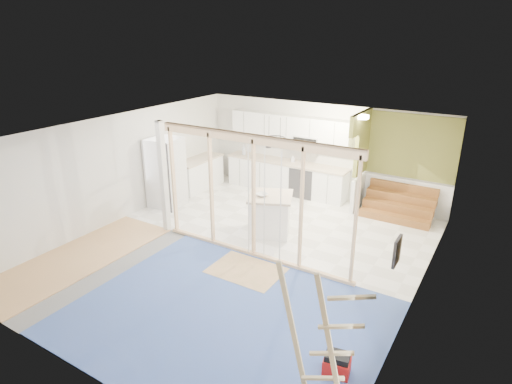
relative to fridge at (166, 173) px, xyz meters
The scene contains 17 objects.
room 3.31m from the fridge, 19.96° to the right, with size 7.01×8.01×2.61m.
floor_overlays 3.46m from the fridge, 18.55° to the right, with size 7.00×8.00×0.03m.
stud_frame 3.14m from the fridge, 21.51° to the right, with size 4.66×0.14×2.60m.
base_cabinets 2.73m from the fridge, 56.41° to the left, with size 4.45×2.24×0.93m.
upper_cabinets 3.62m from the fridge, 50.05° to the left, with size 3.60×0.41×0.85m.
green_partition 5.73m from the fridge, 26.25° to the left, with size 2.25×1.51×2.60m.
pot_rack 3.08m from the fridge, 15.38° to the left, with size 0.52×0.52×0.72m.
sheathing_panel 7.29m from the fridge, 25.41° to the right, with size 0.02×4.00×2.60m, color #A18957.
electrical_panel 7.03m from the fridge, 21.15° to the right, with size 0.04×0.30×0.40m, color #38383D.
ceiling_light 5.13m from the fridge, 22.66° to the left, with size 0.32×0.32×0.08m, color #FFEABF.
fridge is the anchor object (origin of this frame).
island 3.19m from the fridge, ahead, with size 1.27×1.27×0.95m.
bowl 3.02m from the fridge, ahead, with size 0.24×0.24×0.06m, color silver.
soap_bottle_a 2.64m from the fridge, 72.41° to the left, with size 0.12×0.12×0.32m, color #ADB2C0.
soap_bottle_b 3.54m from the fridge, 47.76° to the left, with size 0.09×0.09×0.20m, color silver.
toolbox 6.98m from the fridge, 28.63° to the right, with size 0.40×0.33×0.34m.
ladder 7.41m from the fridge, 34.14° to the right, with size 1.09×0.19×2.05m.
Camera 1 is at (4.47, -6.70, 4.41)m, focal length 30.00 mm.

